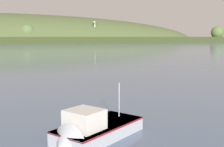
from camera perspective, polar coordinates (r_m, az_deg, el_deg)
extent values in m
cube|color=#35401E|center=(248.36, -18.55, 6.32)|extent=(501.91, 100.25, 4.66)
ellipsoid|color=#4C5B33|center=(272.46, -20.91, 5.79)|extent=(403.65, 113.47, 50.17)
sphere|color=#56703D|center=(237.37, -16.34, 7.93)|extent=(11.65, 11.65, 11.65)
sphere|color=#56703D|center=(317.62, 20.07, 7.62)|extent=(12.73, 12.73, 12.73)
cube|color=#4C4C51|center=(252.78, -3.43, 6.40)|extent=(4.74, 4.74, 2.00)
cylinder|color=#BCB293|center=(252.80, -3.44, 8.45)|extent=(1.61, 1.61, 16.15)
cylinder|color=#BCB293|center=(248.72, -3.51, 10.04)|extent=(5.45, 10.10, 0.89)
cube|color=#333338|center=(254.96, -3.43, 9.97)|extent=(2.78, 2.53, 1.94)
cube|color=#ADB2BC|center=(14.78, -2.55, -11.63)|extent=(5.25, 4.11, 0.94)
cone|color=#ADB2BC|center=(13.15, -9.44, -14.18)|extent=(1.55, 2.09, 1.96)
cube|color=maroon|center=(14.65, -2.56, -10.04)|extent=(5.27, 4.15, 0.08)
cube|color=silver|center=(13.74, -5.44, -9.02)|extent=(2.04, 2.08, 0.94)
cube|color=#192833|center=(13.22, -7.51, -9.07)|extent=(0.68, 1.27, 0.53)
cylinder|color=#B2B2B7|center=(15.69, 1.41, -5.19)|extent=(0.06, 0.06, 1.86)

